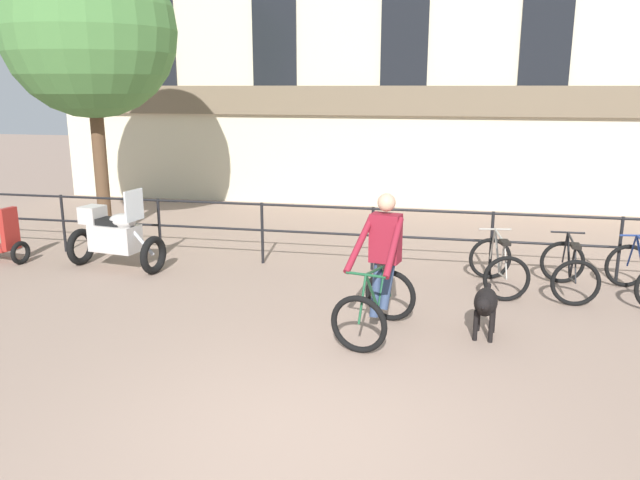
{
  "coord_description": "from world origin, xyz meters",
  "views": [
    {
      "loc": [
        1.17,
        -4.64,
        2.95
      ],
      "look_at": [
        -0.39,
        2.86,
        1.05
      ],
      "focal_mm": 35.0,
      "sensor_mm": 36.0,
      "label": 1
    }
  ],
  "objects_px": {
    "parked_bicycle_mid_left": "(569,270)",
    "cyclist_with_bike": "(380,272)",
    "dog": "(485,304)",
    "parked_bicycle_near_lamp": "(498,266)",
    "parked_motorcycle": "(114,236)"
  },
  "relations": [
    {
      "from": "cyclist_with_bike",
      "to": "parked_bicycle_near_lamp",
      "type": "distance_m",
      "value": 2.54
    },
    {
      "from": "dog",
      "to": "parked_bicycle_near_lamp",
      "type": "relative_size",
      "value": 0.73
    },
    {
      "from": "parked_bicycle_mid_left",
      "to": "parked_bicycle_near_lamp",
      "type": "bearing_deg",
      "value": -0.26
    },
    {
      "from": "parked_motorcycle",
      "to": "parked_bicycle_near_lamp",
      "type": "bearing_deg",
      "value": -78.87
    },
    {
      "from": "dog",
      "to": "parked_bicycle_near_lamp",
      "type": "xyz_separation_m",
      "value": [
        0.28,
        1.92,
        -0.07
      ]
    },
    {
      "from": "dog",
      "to": "parked_bicycle_mid_left",
      "type": "distance_m",
      "value": 2.3
    },
    {
      "from": "parked_bicycle_near_lamp",
      "to": "dog",
      "type": "bearing_deg",
      "value": 72.67
    },
    {
      "from": "dog",
      "to": "parked_bicycle_mid_left",
      "type": "bearing_deg",
      "value": 64.14
    },
    {
      "from": "cyclist_with_bike",
      "to": "parked_bicycle_mid_left",
      "type": "bearing_deg",
      "value": 51.42
    },
    {
      "from": "parked_motorcycle",
      "to": "cyclist_with_bike",
      "type": "bearing_deg",
      "value": -102.19
    },
    {
      "from": "parked_motorcycle",
      "to": "parked_bicycle_near_lamp",
      "type": "distance_m",
      "value": 6.1
    },
    {
      "from": "dog",
      "to": "parked_bicycle_mid_left",
      "type": "height_order",
      "value": "parked_bicycle_mid_left"
    },
    {
      "from": "cyclist_with_bike",
      "to": "parked_bicycle_mid_left",
      "type": "height_order",
      "value": "cyclist_with_bike"
    },
    {
      "from": "parked_bicycle_mid_left",
      "to": "cyclist_with_bike",
      "type": "bearing_deg",
      "value": 37.97
    },
    {
      "from": "cyclist_with_bike",
      "to": "parked_bicycle_mid_left",
      "type": "distance_m",
      "value": 3.23
    }
  ]
}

